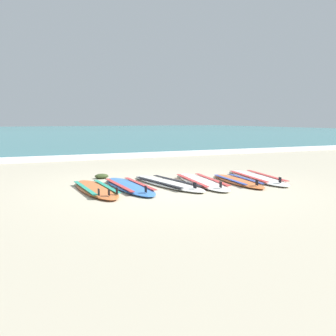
{
  "coord_description": "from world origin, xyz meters",
  "views": [
    {
      "loc": [
        -3.14,
        -6.86,
        1.31
      ],
      "look_at": [
        0.35,
        0.9,
        0.25
      ],
      "focal_mm": 41.96,
      "sensor_mm": 36.0,
      "label": 1
    }
  ],
  "objects_px": {
    "surfboard_0": "(96,189)",
    "surfboard_3": "(202,181)",
    "surfboard_4": "(237,181)",
    "surfboard_1": "(129,186)",
    "surfboard_2": "(167,183)",
    "surfboard_5": "(257,177)"
  },
  "relations": [
    {
      "from": "surfboard_0",
      "to": "surfboard_3",
      "type": "distance_m",
      "value": 2.2
    },
    {
      "from": "surfboard_0",
      "to": "surfboard_4",
      "type": "xyz_separation_m",
      "value": [
        2.92,
        -0.27,
        -0.0
      ]
    },
    {
      "from": "surfboard_1",
      "to": "surfboard_3",
      "type": "height_order",
      "value": "same"
    },
    {
      "from": "surfboard_4",
      "to": "surfboard_0",
      "type": "bearing_deg",
      "value": 174.7
    },
    {
      "from": "surfboard_2",
      "to": "surfboard_4",
      "type": "distance_m",
      "value": 1.49
    },
    {
      "from": "surfboard_3",
      "to": "surfboard_4",
      "type": "relative_size",
      "value": 1.24
    },
    {
      "from": "surfboard_2",
      "to": "surfboard_4",
      "type": "xyz_separation_m",
      "value": [
        1.45,
        -0.33,
        0.0
      ]
    },
    {
      "from": "surfboard_3",
      "to": "surfboard_1",
      "type": "bearing_deg",
      "value": 177.23
    },
    {
      "from": "surfboard_4",
      "to": "surfboard_3",
      "type": "bearing_deg",
      "value": 161.93
    },
    {
      "from": "surfboard_0",
      "to": "surfboard_1",
      "type": "distance_m",
      "value": 0.66
    },
    {
      "from": "surfboard_1",
      "to": "surfboard_2",
      "type": "relative_size",
      "value": 0.95
    },
    {
      "from": "surfboard_2",
      "to": "surfboard_5",
      "type": "bearing_deg",
      "value": -2.42
    },
    {
      "from": "surfboard_1",
      "to": "surfboard_4",
      "type": "distance_m",
      "value": 2.28
    },
    {
      "from": "surfboard_4",
      "to": "surfboard_5",
      "type": "distance_m",
      "value": 0.72
    },
    {
      "from": "surfboard_4",
      "to": "surfboard_5",
      "type": "xyz_separation_m",
      "value": [
        0.67,
        0.24,
        -0.0
      ]
    },
    {
      "from": "surfboard_0",
      "to": "surfboard_2",
      "type": "relative_size",
      "value": 0.92
    },
    {
      "from": "surfboard_2",
      "to": "surfboard_5",
      "type": "xyz_separation_m",
      "value": [
        2.13,
        -0.09,
        -0.0
      ]
    },
    {
      "from": "surfboard_2",
      "to": "surfboard_1",
      "type": "bearing_deg",
      "value": -178.32
    },
    {
      "from": "surfboard_5",
      "to": "surfboard_3",
      "type": "bearing_deg",
      "value": -179.66
    },
    {
      "from": "surfboard_3",
      "to": "surfboard_4",
      "type": "distance_m",
      "value": 0.76
    },
    {
      "from": "surfboard_2",
      "to": "surfboard_4",
      "type": "bearing_deg",
      "value": -12.93
    },
    {
      "from": "surfboard_1",
      "to": "surfboard_5",
      "type": "height_order",
      "value": "same"
    }
  ]
}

